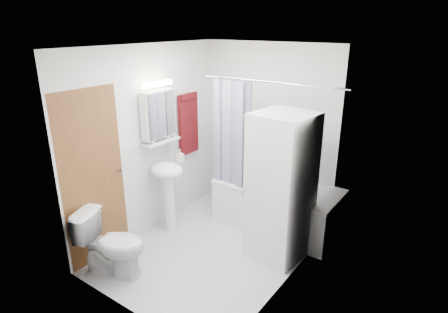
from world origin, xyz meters
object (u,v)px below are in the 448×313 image
Objects in this scene: toilet at (112,244)px; bathtub at (277,204)px; washer_dryer at (281,187)px; sink at (168,181)px.

bathtub is at bearing -49.75° from toilet.
toilet is (-1.29, -1.40, -0.50)m from washer_dryer.
toilet reaches higher than bathtub.
washer_dryer is (0.30, -0.52, 0.52)m from bathtub.
washer_dryer is at bearing 13.90° from sink.
washer_dryer is 2.33× the size of toilet.
sink is at bearing -14.75° from toilet.
washer_dryer reaches higher than toilet.
sink is (-1.13, -0.88, 0.36)m from bathtub.
sink is at bearing -142.26° from bathtub.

